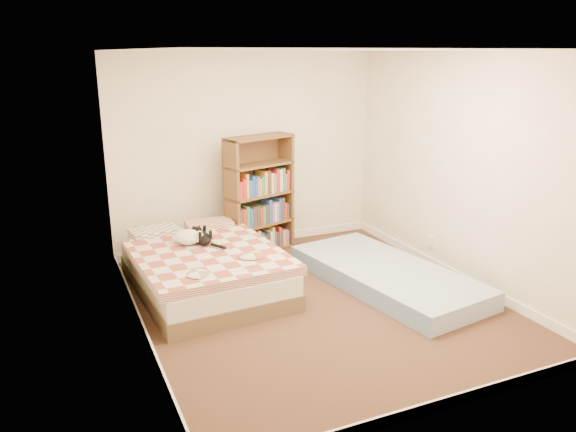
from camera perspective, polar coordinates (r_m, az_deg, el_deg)
name	(u,v)px	position (r m, az deg, el deg)	size (l,w,h in m)	color
room	(317,190)	(5.46, 2.99, 2.70)	(3.51, 4.01, 2.51)	#43271D
bed	(204,268)	(6.15, -8.56, -5.21)	(1.55, 2.06, 0.53)	brown
bookshelf	(259,210)	(7.15, -2.95, 0.64)	(0.98, 0.55, 1.50)	#503A1B
floor_mattress	(387,276)	(6.33, 9.99, -5.99)	(1.03, 2.29, 0.21)	#789EC8
black_cat	(202,237)	(6.22, -8.72, -2.09)	(0.20, 0.62, 0.14)	black
white_dog	(189,237)	(6.18, -10.06, -2.12)	(0.32, 0.33, 0.15)	silver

